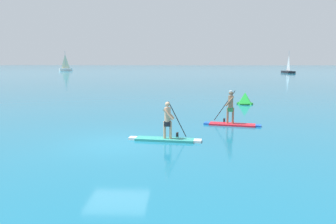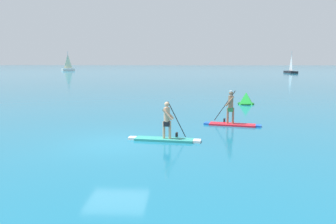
{
  "view_description": "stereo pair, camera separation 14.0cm",
  "coord_description": "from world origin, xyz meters",
  "px_view_note": "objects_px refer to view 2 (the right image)",
  "views": [
    {
      "loc": [
        2.59,
        -13.08,
        3.36
      ],
      "look_at": [
        1.96,
        3.91,
        0.71
      ],
      "focal_mm": 35.44,
      "sensor_mm": 36.0,
      "label": 1
    },
    {
      "loc": [
        2.73,
        -13.08,
        3.36
      ],
      "look_at": [
        1.96,
        3.91,
        0.71
      ],
      "focal_mm": 35.44,
      "sensor_mm": 36.0,
      "label": 2
    }
  ],
  "objects_px": {
    "paddleboarder_mid_center": "(166,132)",
    "paddleboarder_far_right": "(231,117)",
    "sailboat_right_horizon": "(291,71)",
    "sailboat_left_horizon": "(68,68)",
    "race_marker_buoy": "(246,99)"
  },
  "relations": [
    {
      "from": "paddleboarder_mid_center",
      "to": "race_marker_buoy",
      "type": "distance_m",
      "value": 13.27
    },
    {
      "from": "race_marker_buoy",
      "to": "paddleboarder_mid_center",
      "type": "bearing_deg",
      "value": -114.93
    },
    {
      "from": "paddleboarder_mid_center",
      "to": "race_marker_buoy",
      "type": "bearing_deg",
      "value": 73.45
    },
    {
      "from": "paddleboarder_mid_center",
      "to": "sailboat_right_horizon",
      "type": "xyz_separation_m",
      "value": [
        29.52,
        77.06,
        0.27
      ]
    },
    {
      "from": "paddleboarder_far_right",
      "to": "race_marker_buoy",
      "type": "xyz_separation_m",
      "value": [
        2.35,
        8.53,
        -0.03
      ]
    },
    {
      "from": "sailboat_left_horizon",
      "to": "sailboat_right_horizon",
      "type": "distance_m",
      "value": 68.54
    },
    {
      "from": "paddleboarder_far_right",
      "to": "sailboat_right_horizon",
      "type": "xyz_separation_m",
      "value": [
        26.27,
        73.55,
        0.21
      ]
    },
    {
      "from": "paddleboarder_far_right",
      "to": "sailboat_left_horizon",
      "type": "height_order",
      "value": "sailboat_left_horizon"
    },
    {
      "from": "race_marker_buoy",
      "to": "sailboat_right_horizon",
      "type": "height_order",
      "value": "sailboat_right_horizon"
    },
    {
      "from": "race_marker_buoy",
      "to": "sailboat_left_horizon",
      "type": "distance_m",
      "value": 92.37
    },
    {
      "from": "paddleboarder_mid_center",
      "to": "paddleboarder_far_right",
      "type": "height_order",
      "value": "paddleboarder_far_right"
    },
    {
      "from": "paddleboarder_mid_center",
      "to": "sailboat_left_horizon",
      "type": "bearing_deg",
      "value": 119.8
    },
    {
      "from": "race_marker_buoy",
      "to": "sailboat_right_horizon",
      "type": "bearing_deg",
      "value": 69.8
    },
    {
      "from": "race_marker_buoy",
      "to": "paddleboarder_far_right",
      "type": "bearing_deg",
      "value": -105.39
    },
    {
      "from": "paddleboarder_mid_center",
      "to": "sailboat_left_horizon",
      "type": "relative_size",
      "value": 0.49
    }
  ]
}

